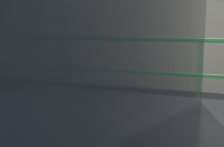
% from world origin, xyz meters
% --- Properties ---
extents(sidewalk_curb, '(36.00, 2.57, 0.15)m').
position_xyz_m(sidewalk_curb, '(0.00, 1.28, 0.08)').
color(sidewalk_curb, gray).
rests_on(sidewalk_curb, ground).
extents(parking_meter, '(0.17, 0.18, 1.45)m').
position_xyz_m(parking_meter, '(-0.36, 0.32, 1.21)').
color(parking_meter, slate).
rests_on(parking_meter, sidewalk_curb).
extents(pedestrian_at_meter, '(0.64, 0.64, 1.79)m').
position_xyz_m(pedestrian_at_meter, '(0.19, 0.29, 1.19)').
color(pedestrian_at_meter, '#1E233F').
rests_on(pedestrian_at_meter, sidewalk_curb).
extents(background_railing, '(24.06, 0.06, 1.16)m').
position_xyz_m(background_railing, '(-0.00, 2.39, 0.99)').
color(background_railing, '#1E602D').
rests_on(background_railing, sidewalk_curb).
extents(backdrop_wall, '(32.00, 0.50, 2.73)m').
position_xyz_m(backdrop_wall, '(0.00, 4.99, 1.37)').
color(backdrop_wall, '#ADA38E').
rests_on(backdrop_wall, ground).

